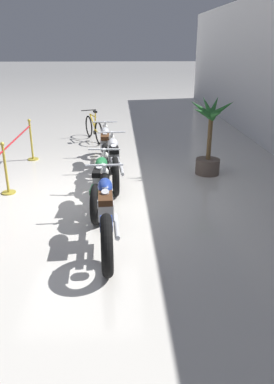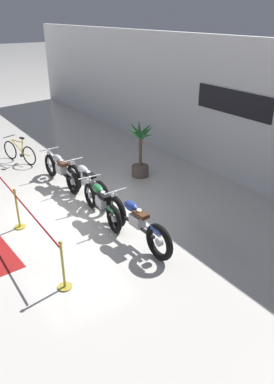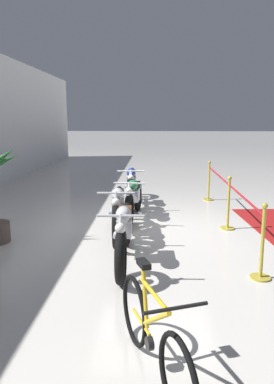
# 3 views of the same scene
# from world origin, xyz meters

# --- Properties ---
(ground_plane) EXTENTS (120.00, 120.00, 0.00)m
(ground_plane) POSITION_xyz_m (0.00, 0.00, 0.00)
(ground_plane) COLOR silver
(motorcycle_silver_0) EXTENTS (2.30, 0.62, 0.95)m
(motorcycle_silver_0) POSITION_xyz_m (-1.97, 0.50, 0.46)
(motorcycle_silver_0) COLOR black
(motorcycle_silver_0) RESTS_ON ground
(motorcycle_silver_1) EXTENTS (2.26, 0.62, 0.97)m
(motorcycle_silver_1) POSITION_xyz_m (-0.67, 0.72, 0.49)
(motorcycle_silver_1) COLOR black
(motorcycle_silver_1) RESTS_ON ground
(motorcycle_green_2) EXTENTS (2.13, 0.62, 0.92)m
(motorcycle_green_2) POSITION_xyz_m (0.58, 0.49, 0.45)
(motorcycle_green_2) COLOR black
(motorcycle_green_2) RESTS_ON ground
(motorcycle_blue_3) EXTENTS (2.50, 0.62, 0.99)m
(motorcycle_blue_3) POSITION_xyz_m (1.94, 0.63, 0.49)
(motorcycle_blue_3) COLOR black
(motorcycle_blue_3) RESTS_ON ground
(bicycle) EXTENTS (1.60, 0.71, 0.94)m
(bicycle) POSITION_xyz_m (-4.53, 0.06, 0.37)
(bicycle) COLOR black
(bicycle) RESTS_ON ground
(stanchion_far_left) EXTENTS (5.12, 0.28, 1.05)m
(stanchion_far_left) POSITION_xyz_m (-1.08, -1.41, 0.65)
(stanchion_far_left) COLOR gold
(stanchion_far_left) RESTS_ON ground
(stanchion_mid_left) EXTENTS (0.28, 0.28, 1.05)m
(stanchion_mid_left) POSITION_xyz_m (-0.15, -1.41, 0.36)
(stanchion_mid_left) COLOR gold
(stanchion_mid_left) RESTS_ON ground
(stanchion_mid_right) EXTENTS (0.28, 0.28, 1.05)m
(stanchion_mid_right) POSITION_xyz_m (2.54, -1.41, 0.36)
(stanchion_mid_right) COLOR gold
(stanchion_mid_right) RESTS_ON ground
(floor_banner) EXTENTS (2.72, 1.22, 0.01)m
(floor_banner) POSITION_xyz_m (0.21, -2.42, 0.00)
(floor_banner) COLOR maroon
(floor_banner) RESTS_ON ground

